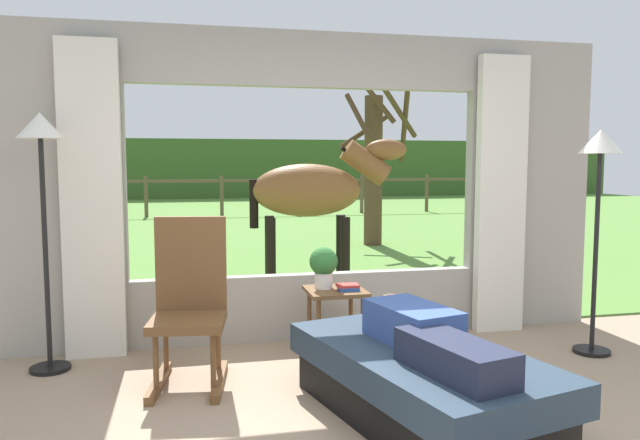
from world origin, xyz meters
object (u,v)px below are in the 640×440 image
at_px(floor_lamp_left, 42,164).
at_px(floor_lamp_right, 599,174).
at_px(potted_plant, 324,265).
at_px(pasture_tree, 375,163).
at_px(horse, 314,192).
at_px(rocking_chair, 190,302).
at_px(reclining_person, 425,334).
at_px(side_table, 335,301).
at_px(book_stack, 348,287).
at_px(recliner_sofa, 421,383).

distance_m(floor_lamp_left, floor_lamp_right, 4.09).
relative_size(potted_plant, pasture_tree, 0.11).
xyz_separation_m(floor_lamp_left, horse, (2.41, 2.21, -0.33)).
distance_m(rocking_chair, floor_lamp_left, 1.43).
distance_m(reclining_person, side_table, 1.31).
bearing_deg(floor_lamp_left, pasture_tree, 53.30).
height_order(potted_plant, book_stack, potted_plant).
relative_size(rocking_chair, side_table, 2.15).
bearing_deg(book_stack, recliner_sofa, -84.62).
height_order(reclining_person, rocking_chair, rocking_chair).
bearing_deg(side_table, reclining_person, -81.29).
xyz_separation_m(side_table, horse, (0.33, 2.33, 0.73)).
relative_size(side_table, horse, 0.29).
xyz_separation_m(book_stack, horse, (0.24, 2.38, 0.61)).
height_order(reclining_person, pasture_tree, pasture_tree).
distance_m(recliner_sofa, side_table, 1.28).
height_order(potted_plant, pasture_tree, pasture_tree).
relative_size(reclining_person, pasture_tree, 0.49).
height_order(rocking_chair, floor_lamp_right, floor_lamp_right).
relative_size(floor_lamp_left, horse, 1.01).
relative_size(book_stack, floor_lamp_left, 0.09).
bearing_deg(recliner_sofa, floor_lamp_right, 11.87).
distance_m(rocking_chair, horse, 3.07).
relative_size(floor_lamp_right, pasture_tree, 0.59).
bearing_deg(reclining_person, pasture_tree, 60.40).
bearing_deg(recliner_sofa, floor_lamp_left, 135.01).
bearing_deg(book_stack, pasture_tree, 70.45).
bearing_deg(reclining_person, book_stack, 81.08).
height_order(reclining_person, potted_plant, potted_plant).
relative_size(horse, pasture_tree, 0.62).
relative_size(rocking_chair, floor_lamp_left, 0.61).
bearing_deg(floor_lamp_right, horse, 121.31).
bearing_deg(floor_lamp_left, rocking_chair, -23.80).
height_order(side_table, horse, horse).
height_order(reclining_person, side_table, reclining_person).
relative_size(side_table, floor_lamp_right, 0.30).
height_order(horse, pasture_tree, pasture_tree).
bearing_deg(potted_plant, recliner_sofa, -77.97).
bearing_deg(floor_lamp_right, potted_plant, 167.96).
distance_m(floor_lamp_right, horse, 3.18).
xyz_separation_m(recliner_sofa, horse, (0.13, 3.58, 0.94)).
xyz_separation_m(potted_plant, pasture_tree, (2.25, 5.77, 0.77)).
height_order(side_table, pasture_tree, pasture_tree).
relative_size(recliner_sofa, pasture_tree, 0.64).
xyz_separation_m(horse, pasture_tree, (1.84, 3.50, 0.32)).
distance_m(rocking_chair, book_stack, 1.21).
distance_m(reclining_person, floor_lamp_right, 2.19).
relative_size(rocking_chair, horse, 0.62).
relative_size(recliner_sofa, horse, 1.03).
xyz_separation_m(reclining_person, rocking_chair, (-1.29, 0.98, 0.02)).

